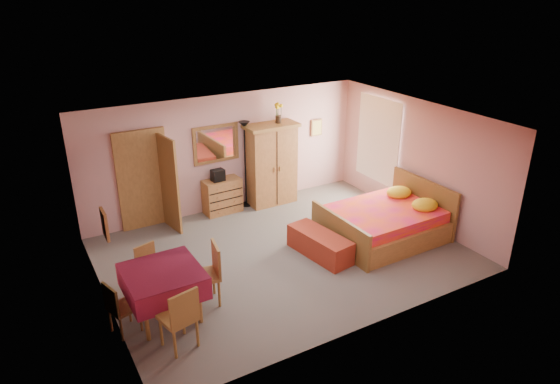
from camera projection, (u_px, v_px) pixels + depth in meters
floor at (283, 254)px, 9.53m from camera, size 6.50×6.50×0.00m
ceiling at (284, 121)px, 8.51m from camera, size 6.50×6.50×0.00m
wall_back at (227, 153)px, 11.01m from camera, size 6.50×0.10×2.60m
wall_front at (372, 251)px, 7.02m from camera, size 6.50×0.10×2.60m
wall_left at (98, 233)px, 7.53m from camera, size 0.10×5.00×2.60m
wall_right at (417, 161)px, 10.50m from camera, size 0.10×5.00×2.60m
doorway at (143, 181)px, 10.23m from camera, size 1.06×0.12×2.15m
window at (379, 140)px, 11.38m from camera, size 0.08×1.40×1.95m
picture_left at (105, 224)px, 6.91m from camera, size 0.04×0.32×0.42m
picture_back at (316, 128)px, 11.96m from camera, size 0.30×0.04×0.40m
chest_of_drawers at (222, 196)px, 11.09m from camera, size 0.84×0.45×0.78m
wall_mirror at (216, 144)px, 10.80m from camera, size 1.06×0.08×0.84m
stereo at (218, 175)px, 10.83m from camera, size 0.29×0.22×0.26m
floor_lamp at (245, 165)px, 11.20m from camera, size 0.28×0.28×1.99m
wardrobe at (271, 164)px, 11.36m from camera, size 1.21×0.64×1.89m
sunflower_vase at (278, 113)px, 11.00m from camera, size 0.20×0.20×0.46m
bed at (383, 214)px, 9.91m from camera, size 2.30×1.82×1.05m
bench at (320, 244)px, 9.40m from camera, size 0.70×1.42×0.45m
dining_table at (165, 294)px, 7.61m from camera, size 1.13×1.13×0.82m
chair_south at (178, 317)px, 6.95m from camera, size 0.54×0.54×0.99m
chair_north at (152, 270)px, 8.22m from camera, size 0.47×0.47×0.83m
chair_west at (124, 307)px, 7.27m from camera, size 0.48×0.48×0.86m
chair_east at (204, 275)px, 7.90m from camera, size 0.53×0.53×1.02m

